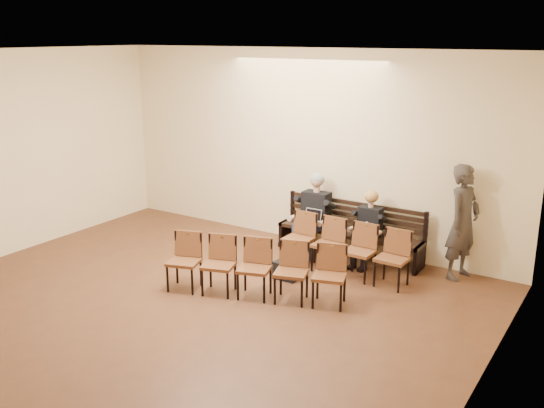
{
  "coord_description": "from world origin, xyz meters",
  "views": [
    {
      "loc": [
        5.25,
        -4.4,
        3.73
      ],
      "look_at": [
        -0.12,
        4.05,
        0.9
      ],
      "focal_mm": 40.0,
      "sensor_mm": 36.0,
      "label": 1
    }
  ],
  "objects": [
    {
      "name": "bag",
      "position": [
        0.68,
        3.22,
        0.14
      ],
      "size": [
        0.38,
        0.26,
        0.28
      ],
      "primitive_type": "cube",
      "rotation": [
        0.0,
        0.0,
        0.0
      ],
      "color": "black",
      "rests_on": "ground"
    },
    {
      "name": "seated_woman",
      "position": [
        1.45,
        4.53,
        0.55
      ],
      "size": [
        0.47,
        0.65,
        1.1
      ],
      "primitive_type": null,
      "color": "black",
      "rests_on": "ground"
    },
    {
      "name": "room_walls",
      "position": [
        0.0,
        0.79,
        2.54
      ],
      "size": [
        8.02,
        10.01,
        3.51
      ],
      "color": "#F8E2B2",
      "rests_on": "ground"
    },
    {
      "name": "bench",
      "position": [
        1.07,
        4.65,
        0.23
      ],
      "size": [
        2.6,
        0.9,
        0.45
      ],
      "primitive_type": "cube",
      "color": "black",
      "rests_on": "ground"
    },
    {
      "name": "laptop",
      "position": [
        0.47,
        4.32,
        0.56
      ],
      "size": [
        0.34,
        0.29,
        0.22
      ],
      "primitive_type": "cube",
      "rotation": [
        0.0,
        0.0,
        0.16
      ],
      "color": "silver",
      "rests_on": "bench"
    },
    {
      "name": "chair_row_front",
      "position": [
        1.34,
        3.86,
        0.44
      ],
      "size": [
        2.13,
        0.55,
        0.87
      ],
      "primitive_type": "cube",
      "rotation": [
        0.0,
        0.0,
        -0.04
      ],
      "color": "brown",
      "rests_on": "ground"
    },
    {
      "name": "ground",
      "position": [
        0.0,
        0.0,
        0.0
      ],
      "size": [
        10.0,
        10.0,
        0.0
      ],
      "primitive_type": "plane",
      "color": "brown",
      "rests_on": "ground"
    },
    {
      "name": "water_bottle",
      "position": [
        1.53,
        4.32,
        0.56
      ],
      "size": [
        0.08,
        0.08,
        0.22
      ],
      "primitive_type": "cylinder",
      "rotation": [
        0.0,
        0.0,
        0.25
      ],
      "color": "silver",
      "rests_on": "bench"
    },
    {
      "name": "seated_man",
      "position": [
        0.43,
        4.53,
        0.7
      ],
      "size": [
        0.59,
        0.81,
        1.41
      ],
      "primitive_type": null,
      "color": "black",
      "rests_on": "ground"
    },
    {
      "name": "passerby",
      "position": [
        2.95,
        4.75,
        1.05
      ],
      "size": [
        0.69,
        0.87,
        2.1
      ],
      "primitive_type": "imported",
      "rotation": [
        0.0,
        0.0,
        1.3
      ],
      "color": "#36302C",
      "rests_on": "ground"
    },
    {
      "name": "chair_row_back",
      "position": [
        0.63,
        2.38,
        0.43
      ],
      "size": [
        2.67,
        1.25,
        0.87
      ],
      "primitive_type": "cube",
      "rotation": [
        0.0,
        0.0,
        0.31
      ],
      "color": "brown",
      "rests_on": "ground"
    }
  ]
}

